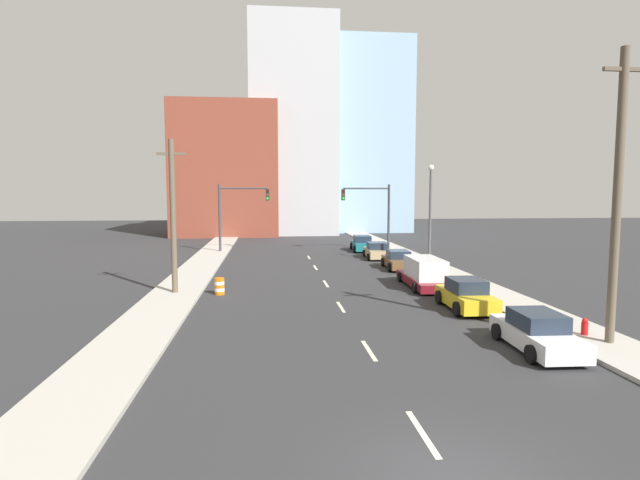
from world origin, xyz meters
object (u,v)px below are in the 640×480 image
Objects in this scene: box_truck_maroon at (424,273)px; sedan_brown at (398,260)px; traffic_signal_left at (234,208)px; traffic_signal_right at (375,208)px; utility_pole_left_mid at (173,216)px; street_lamp at (430,207)px; utility_pole_right_near at (617,197)px; sedan_white at (537,333)px; sedan_tan at (377,251)px; traffic_barrel at (220,286)px; sedan_yellow at (466,296)px; sedan_teal at (362,244)px; fire_hydrant at (585,328)px.

box_truck_maroon is 1.33× the size of sedan_brown.
traffic_signal_left and traffic_signal_right have the same top height.
utility_pole_left_mid reaches higher than street_lamp.
utility_pole_left_mid is (-18.04, 11.46, -1.13)m from utility_pole_right_near.
sedan_brown is (-0.83, -12.03, -3.67)m from traffic_signal_right.
utility_pole_right_near is 2.41× the size of sedan_white.
traffic_signal_left is 14.63m from sedan_tan.
traffic_barrel is at bearing -147.96° from street_lamp.
traffic_signal_right is at bearing 0.00° from traffic_signal_left.
traffic_signal_left is 0.83× the size of street_lamp.
street_lamp is at bearing 28.02° from utility_pole_left_mid.
box_truck_maroon is at bearing 2.79° from utility_pole_left_mid.
traffic_barrel is 19.17m from sedan_tan.
sedan_yellow is at bearing -19.00° from utility_pole_left_mid.
sedan_brown is 0.96× the size of sedan_teal.
utility_pole_right_near is at bearing -80.19° from sedan_tan.
sedan_brown is (0.38, 7.61, -0.23)m from box_truck_maroon.
utility_pole_left_mid reaches higher than traffic_barrel.
traffic_signal_right is at bearing 89.21° from sedan_brown.
sedan_white reaches higher than sedan_brown.
street_lamp is 9.51× the size of fire_hydrant.
utility_pole_right_near reaches higher than sedan_brown.
utility_pole_right_near is 11.56× the size of traffic_barrel.
box_truck_maroon is at bearing 93.75° from sedan_yellow.
traffic_signal_left is at bearing 140.66° from sedan_brown.
utility_pole_right_near is at bearing -63.26° from traffic_signal_left.
sedan_brown is at bearing -84.87° from sedan_tan.
sedan_brown is at bearing -156.40° from street_lamp.
traffic_barrel is (0.48, -20.49, -3.85)m from traffic_signal_left.
street_lamp is (18.01, 9.58, 0.16)m from utility_pole_left_mid.
street_lamp is (15.51, 9.71, 4.16)m from traffic_barrel.
utility_pole_right_near is at bearing 5.65° from sedan_white.
traffic_barrel is at bearing -123.33° from traffic_signal_right.
street_lamp is 1.77× the size of sedan_tan.
traffic_signal_right is 0.83× the size of street_lamp.
traffic_signal_right is (13.96, 0.00, 0.00)m from traffic_signal_left.
sedan_white is at bearing -176.72° from utility_pole_right_near.
fire_hydrant is (-0.32, 1.01, -5.20)m from utility_pole_right_near.
traffic_signal_right is 7.02m from sedan_tan.
box_truck_maroon is (-3.25, -8.87, -3.76)m from street_lamp.
sedan_white is (15.05, -11.63, -3.83)m from utility_pole_left_mid.
box_truck_maroon is at bearing -86.31° from sedan_teal.
sedan_yellow reaches higher than sedan_white.
sedan_teal is (12.16, 20.43, 0.23)m from traffic_barrel.
sedan_white is 19.96m from sedan_brown.
fire_hydrant is at bearing -73.18° from box_truck_maroon.
street_lamp reaches higher than traffic_signal_right.
utility_pole_left_mid is 1.10× the size of street_lamp.
utility_pole_right_near is 1.78× the size of box_truck_maroon.
street_lamp reaches higher than traffic_barrel.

